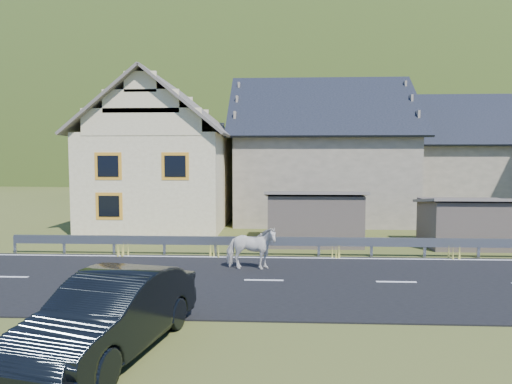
{
  "coord_description": "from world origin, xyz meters",
  "views": [
    {
      "loc": [
        -3.57,
        -13.69,
        3.75
      ],
      "look_at": [
        -4.4,
        3.37,
        2.5
      ],
      "focal_mm": 32.0,
      "sensor_mm": 36.0,
      "label": 1
    }
  ],
  "objects": [
    {
      "name": "ground",
      "position": [
        0.0,
        0.0,
        0.0
      ],
      "size": [
        160.0,
        160.0,
        0.0
      ],
      "primitive_type": "plane",
      "color": "#3B4517",
      "rests_on": "ground"
    },
    {
      "name": "road",
      "position": [
        0.0,
        0.0,
        0.02
      ],
      "size": [
        60.0,
        7.0,
        0.04
      ],
      "primitive_type": "cube",
      "color": "black",
      "rests_on": "ground"
    },
    {
      "name": "lane_markings",
      "position": [
        0.0,
        0.0,
        0.04
      ],
      "size": [
        60.0,
        6.6,
        0.01
      ],
      "primitive_type": "cube",
      "color": "silver",
      "rests_on": "road"
    },
    {
      "name": "guardrail",
      "position": [
        -0.0,
        3.68,
        0.56
      ],
      "size": [
        28.1,
        0.09,
        0.75
      ],
      "color": "#93969B",
      "rests_on": "ground"
    },
    {
      "name": "shed_left",
      "position": [
        -2.0,
        6.5,
        1.1
      ],
      "size": [
        4.3,
        3.3,
        2.4
      ],
      "primitive_type": "cube",
      "color": "brown",
      "rests_on": "ground"
    },
    {
      "name": "shed_right",
      "position": [
        4.5,
        6.0,
        1.0
      ],
      "size": [
        3.8,
        2.9,
        2.2
      ],
      "primitive_type": "cube",
      "color": "brown",
      "rests_on": "ground"
    },
    {
      "name": "house_cream",
      "position": [
        -10.0,
        12.0,
        4.36
      ],
      "size": [
        7.8,
        9.8,
        8.3
      ],
      "color": "#F6E6B5",
      "rests_on": "ground"
    },
    {
      "name": "house_stone_a",
      "position": [
        -1.0,
        15.0,
        4.63
      ],
      "size": [
        10.8,
        9.8,
        8.9
      ],
      "color": "#9F927D",
      "rests_on": "ground"
    },
    {
      "name": "house_stone_b",
      "position": [
        9.0,
        17.0,
        4.24
      ],
      "size": [
        9.8,
        8.8,
        8.1
      ],
      "color": "#9F927D",
      "rests_on": "ground"
    },
    {
      "name": "mountain",
      "position": [
        5.0,
        180.0,
        -20.0
      ],
      "size": [
        440.0,
        280.0,
        260.0
      ],
      "primitive_type": "ellipsoid",
      "color": "#233B10",
      "rests_on": "ground"
    },
    {
      "name": "conifer_patch",
      "position": [
        -55.0,
        110.0,
        6.0
      ],
      "size": [
        76.0,
        50.0,
        28.0
      ],
      "primitive_type": "ellipsoid",
      "color": "black",
      "rests_on": "ground"
    },
    {
      "name": "horse",
      "position": [
        -4.48,
        1.37,
        0.76
      ],
      "size": [
        0.87,
        1.75,
        1.45
      ],
      "primitive_type": "imported",
      "rotation": [
        0.0,
        0.0,
        1.52
      ],
      "color": "silver",
      "rests_on": "road"
    },
    {
      "name": "car",
      "position": [
        -6.77,
        -5.22,
        0.77
      ],
      "size": [
        2.52,
        4.88,
        1.53
      ],
      "primitive_type": "imported",
      "rotation": [
        0.0,
        0.0,
        -0.2
      ],
      "color": "black",
      "rests_on": "ground"
    }
  ]
}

